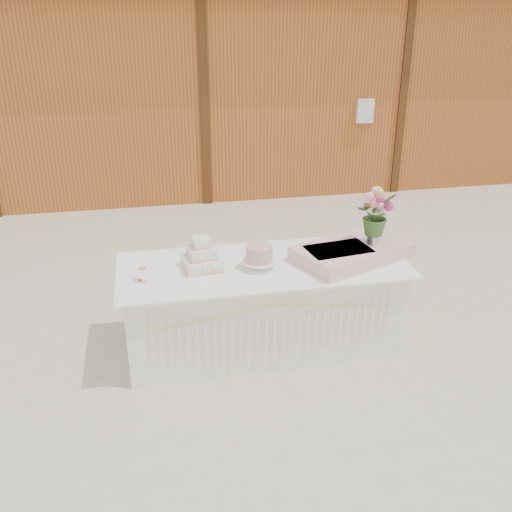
{
  "coord_description": "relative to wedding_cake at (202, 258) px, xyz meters",
  "views": [
    {
      "loc": [
        -0.91,
        -4.21,
        2.75
      ],
      "look_at": [
        0.0,
        0.3,
        0.72
      ],
      "focal_mm": 40.0,
      "sensor_mm": 36.0,
      "label": 1
    }
  ],
  "objects": [
    {
      "name": "pink_cake_stand",
      "position": [
        0.46,
        -0.1,
        0.02
      ],
      "size": [
        0.28,
        0.28,
        0.2
      ],
      "color": "white",
      "rests_on": "cake_table"
    },
    {
      "name": "loose_flowers",
      "position": [
        -0.48,
        -0.03,
        -0.08
      ],
      "size": [
        0.23,
        0.35,
        0.02
      ],
      "primitive_type": null,
      "rotation": [
        0.0,
        0.0,
        -0.34
      ],
      "color": "pink",
      "rests_on": "cake_table"
    },
    {
      "name": "bouquet",
      "position": [
        1.45,
        -0.06,
        0.34
      ],
      "size": [
        0.41,
        0.41,
        0.35
      ],
      "primitive_type": "imported",
      "rotation": [
        0.0,
        0.0,
        0.74
      ],
      "color": "#3B6327",
      "rests_on": "flower_vase"
    },
    {
      "name": "cake_table",
      "position": [
        0.5,
        -0.04,
        -0.47
      ],
      "size": [
        2.4,
        1.0,
        0.77
      ],
      "color": "white",
      "rests_on": "ground"
    },
    {
      "name": "ground",
      "position": [
        0.5,
        -0.04,
        -0.86
      ],
      "size": [
        80.0,
        80.0,
        0.0
      ],
      "primitive_type": "plane",
      "color": "beige",
      "rests_on": "ground"
    },
    {
      "name": "wedding_cake",
      "position": [
        0.0,
        0.0,
        0.0
      ],
      "size": [
        0.34,
        0.34,
        0.27
      ],
      "rotation": [
        0.0,
        0.0,
        0.14
      ],
      "color": "white",
      "rests_on": "cake_table"
    },
    {
      "name": "flower_vase",
      "position": [
        1.45,
        -0.06,
        0.1
      ],
      "size": [
        0.1,
        0.1,
        0.14
      ],
      "primitive_type": "cylinder",
      "color": "silver",
      "rests_on": "satin_runner"
    },
    {
      "name": "barn",
      "position": [
        0.49,
        5.96,
        0.81
      ],
      "size": [
        12.6,
        4.6,
        3.3
      ],
      "color": "#AD5A24",
      "rests_on": "ground"
    },
    {
      "name": "satin_runner",
      "position": [
        1.27,
        -0.06,
        -0.03
      ],
      "size": [
        1.1,
        0.88,
        0.12
      ],
      "primitive_type": "cube",
      "rotation": [
        0.0,
        0.0,
        0.39
      ],
      "color": "beige",
      "rests_on": "cake_table"
    }
  ]
}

